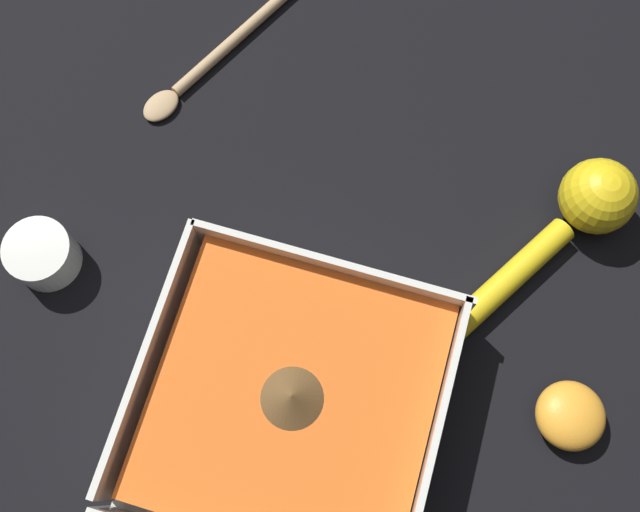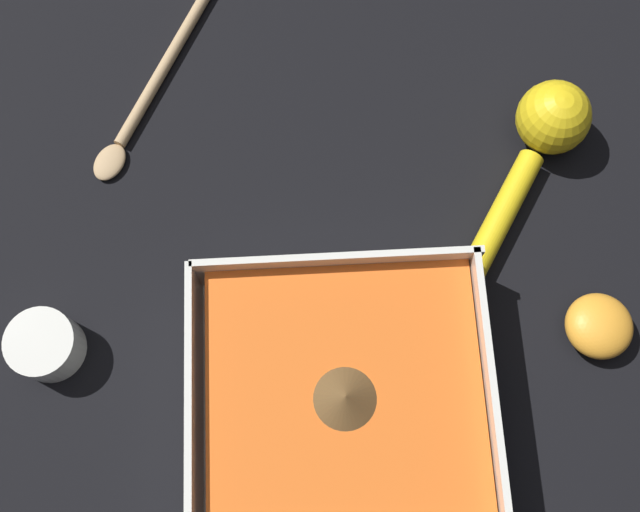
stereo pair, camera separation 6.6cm
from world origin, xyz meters
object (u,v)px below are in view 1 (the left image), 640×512
at_px(spice_bowl, 43,255).
at_px(lemon_squeezer, 578,214).
at_px(lemon_half, 570,416).
at_px(square_dish, 288,406).
at_px(wooden_spoon, 221,52).

height_order(spice_bowl, lemon_squeezer, lemon_squeezer).
relative_size(spice_bowl, lemon_half, 1.02).
xyz_separation_m(lemon_squeezer, lemon_half, (-0.03, 0.18, -0.01)).
height_order(square_dish, wooden_spoon, square_dish).
height_order(square_dish, spice_bowl, square_dish).
distance_m(square_dish, wooden_spoon, 0.37).
relative_size(square_dish, wooden_spoon, 1.14).
distance_m(spice_bowl, lemon_half, 0.49).
bearing_deg(lemon_half, wooden_spoon, -32.94).
distance_m(lemon_squeezer, wooden_spoon, 0.38).
height_order(spice_bowl, lemon_half, spice_bowl).
xyz_separation_m(square_dish, spice_bowl, (0.25, -0.07, -0.01)).
xyz_separation_m(spice_bowl, wooden_spoon, (-0.08, -0.25, -0.01)).
bearing_deg(square_dish, lemon_squeezer, -130.50).
distance_m(square_dish, lemon_half, 0.24).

